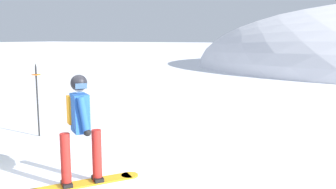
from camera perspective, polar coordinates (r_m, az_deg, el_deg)
snowboarder_main at (r=5.82m, az=-13.38°, el=-4.80°), size 1.18×1.55×1.71m
piste_marker_near at (r=8.94m, az=-19.48°, el=-0.03°), size 0.20×0.20×1.69m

